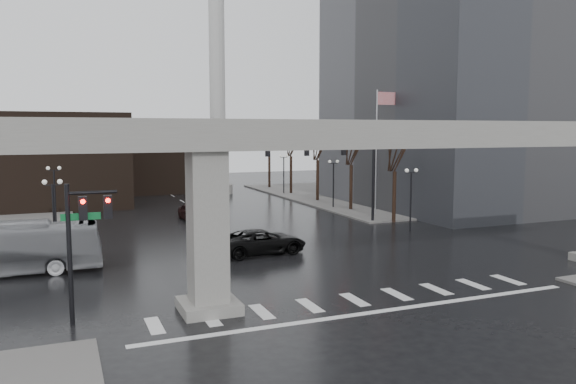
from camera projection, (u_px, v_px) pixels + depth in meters
name	position (u px, v px, depth m)	size (l,w,h in m)	color
ground	(345.00, 294.00, 28.21)	(160.00, 160.00, 0.00)	black
sidewalk_ne	(393.00, 194.00, 71.10)	(28.00, 36.00, 0.15)	#605E5C
elevated_guideway	(369.00, 157.00, 27.92)	(48.00, 2.60, 8.70)	gray
office_tower	(464.00, 11.00, 60.35)	(22.00, 26.00, 42.00)	#5C5C61
building_far_left	(49.00, 160.00, 61.02)	(16.00, 14.00, 10.00)	black
building_far_mid	(148.00, 162.00, 74.85)	(10.00, 10.00, 8.00)	black
smokestack	(217.00, 89.00, 71.31)	(3.60, 3.60, 30.00)	#BCBBB7
signal_mast_arm	(335.00, 158.00, 48.24)	(12.12, 0.43, 8.00)	black
signal_left_pole	(83.00, 229.00, 23.61)	(2.30, 0.30, 6.00)	black
flagpole_assembly	(379.00, 137.00, 53.37)	(2.06, 0.12, 12.00)	silver
lamp_right_0	(411.00, 188.00, 45.78)	(1.22, 0.32, 5.11)	black
lamp_right_1	(333.00, 176.00, 58.66)	(1.22, 0.32, 5.11)	black
lamp_right_2	(284.00, 167.00, 71.54)	(1.22, 0.32, 5.11)	black
lamp_left_0	(53.00, 205.00, 35.62)	(1.22, 0.32, 5.11)	black
lamp_left_1	(54.00, 185.00, 48.50)	(1.22, 0.32, 5.11)	black
lamp_left_2	(55.00, 174.00, 61.38)	(1.22, 0.32, 5.11)	black
tree_right_0	(394.00, 191.00, 49.94)	(1.09, 1.58, 7.50)	black
tree_right_1	(351.00, 183.00, 57.29)	(1.09, 1.61, 7.67)	black
tree_right_2	(318.00, 176.00, 64.65)	(1.10, 1.63, 7.85)	black
tree_right_3	(291.00, 171.00, 72.00)	(1.11, 1.66, 8.02)	black
tree_right_4	(270.00, 167.00, 79.35)	(1.12, 1.69, 8.19)	black
pickup_truck	(262.00, 242.00, 37.28)	(2.78, 6.02, 1.67)	black
city_bus	(2.00, 249.00, 31.74)	(2.51, 10.75, 2.99)	#B0B1B5
far_car	(191.00, 212.00, 51.38)	(1.71, 4.25, 1.45)	black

